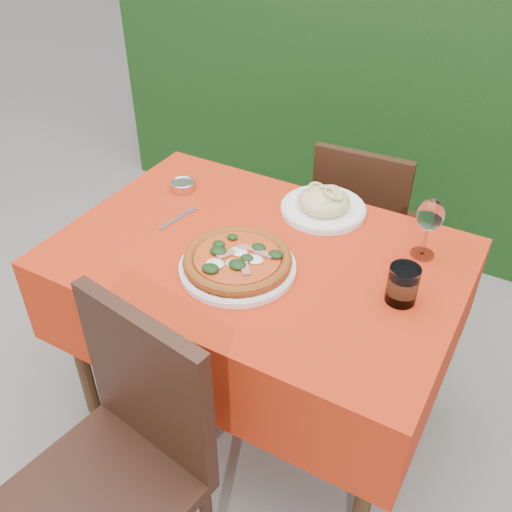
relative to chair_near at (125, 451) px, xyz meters
The scene contains 11 objects.
ground 0.86m from the chair_near, 88.74° to the left, with size 60.00×60.00×0.00m, color slate.
hedge 2.25m from the chair_near, 89.62° to the left, with size 3.20×0.55×1.78m.
dining_table 0.68m from the chair_near, 88.74° to the left, with size 1.26×0.86×0.75m.
chair_near is the anchor object (origin of this frame).
chair_far 1.38m from the chair_near, 84.99° to the left, with size 0.41×0.41×0.85m.
pizza_plate 0.61m from the chair_near, 89.17° to the left, with size 0.37×0.37×0.07m.
pasta_plate 1.02m from the chair_near, 84.29° to the left, with size 0.29×0.29×0.08m.
water_glass 0.86m from the chair_near, 54.44° to the left, with size 0.09×0.09×0.11m.
wine_glass 1.08m from the chair_near, 62.59° to the left, with size 0.08×0.08×0.20m.
fork 0.78m from the chair_near, 114.96° to the left, with size 0.02×0.19×0.00m, color #B2B2B9.
steel_ramekin 0.98m from the chair_near, 115.45° to the left, with size 0.08×0.08×0.03m, color silver.
Camera 1 is at (0.71, -1.26, 1.82)m, focal length 40.00 mm.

